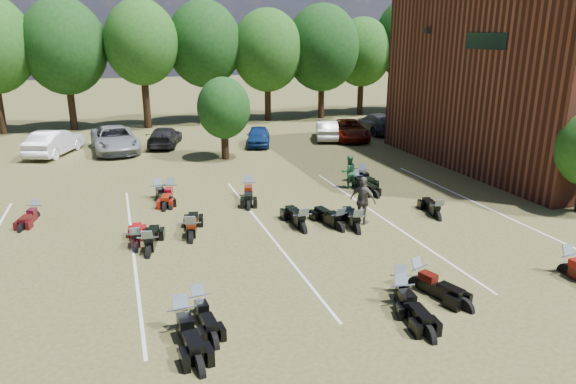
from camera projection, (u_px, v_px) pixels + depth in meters
name	position (u px, v px, depth m)	size (l,w,h in m)	color
ground	(372.00, 251.00, 18.07)	(160.00, 160.00, 0.00)	brown
car_1	(54.00, 142.00, 32.27)	(1.69, 4.85, 1.60)	silver
car_2	(115.00, 139.00, 33.17)	(2.67, 5.79, 1.61)	gray
car_3	(165.00, 137.00, 34.84)	(1.81, 4.46, 1.30)	black
car_4	(258.00, 136.00, 35.04)	(1.52, 3.79, 1.29)	navy
car_5	(327.00, 130.00, 37.08)	(1.47, 4.21, 1.39)	#A0A09C
car_6	(349.00, 130.00, 37.05)	(2.33, 5.06, 1.41)	#550D04
car_7	(377.00, 123.00, 39.53)	(2.11, 5.19, 1.51)	#3D3D43
person_green	(349.00, 172.00, 25.30)	(0.80, 0.62, 1.64)	#256239
person_grey	(363.00, 201.00, 20.45)	(1.14, 0.47, 1.95)	#5F5951
motorcycle_1	(199.00, 314.00, 14.01)	(0.68, 2.12, 1.18)	black
motorcycle_2	(183.00, 331.00, 13.23)	(0.78, 2.45, 1.36)	black
motorcycle_3	(401.00, 306.00, 14.47)	(0.74, 2.33, 1.30)	black
motorcycle_4	(400.00, 293.00, 15.16)	(0.68, 2.14, 1.19)	black
motorcycle_5	(417.00, 287.00, 15.55)	(0.74, 2.31, 1.29)	black
motorcycle_6	(567.00, 274.00, 16.37)	(0.77, 2.41, 1.34)	#470D0A
motorcycle_7	(137.00, 250.00, 18.22)	(0.71, 2.23, 1.24)	maroon
motorcycle_8	(191.00, 241.00, 19.02)	(0.80, 2.52, 1.40)	black
motorcycle_9	(149.00, 255.00, 17.78)	(0.76, 2.38, 1.33)	black
motorcycle_10	(339.00, 230.00, 20.04)	(0.76, 2.38, 1.32)	black
motorcycle_11	(303.00, 231.00, 19.93)	(0.79, 2.46, 1.37)	black
motorcycle_12	(357.00, 232.00, 19.85)	(0.76, 2.39, 1.33)	black
motorcycle_13	(437.00, 219.00, 21.24)	(0.70, 2.21, 1.23)	black
motorcycle_14	(36.00, 218.00, 21.34)	(0.63, 1.99, 1.11)	#41090E
motorcycle_15	(171.00, 198.00, 23.93)	(0.73, 2.30, 1.28)	maroon
motorcycle_16	(159.00, 198.00, 23.92)	(0.73, 2.28, 1.27)	black
motorcycle_17	(248.00, 197.00, 24.16)	(0.78, 2.46, 1.37)	black
motorcycle_18	(356.00, 188.00, 25.50)	(0.73, 2.29, 1.28)	black
motorcycle_19	(363.00, 182.00, 26.58)	(0.72, 2.27, 1.27)	black
motorcycle_20	(352.00, 181.00, 26.69)	(0.74, 2.34, 1.30)	black
tree_line	(201.00, 47.00, 42.17)	(56.00, 6.00, 9.79)	black
young_tree_midfield	(224.00, 108.00, 30.59)	(3.20, 3.20, 4.70)	black
parking_lines	(267.00, 232.00, 19.87)	(20.10, 14.00, 0.01)	silver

